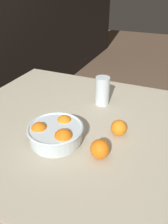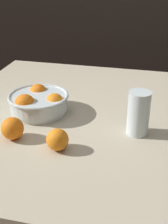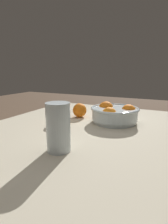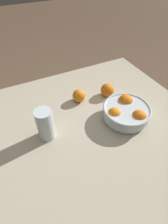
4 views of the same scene
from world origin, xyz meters
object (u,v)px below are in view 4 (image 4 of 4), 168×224
Objects in this scene: juice_glass at (46,126)px; orange_loose_front at (79,96)px; fruit_bowl at (126,112)px; orange_loose_near_bowl at (107,90)px.

juice_glass reaches higher than orange_loose_front.
fruit_bowl is 1.51× the size of juice_glass.
fruit_bowl reaches higher than orange_loose_near_bowl.
fruit_bowl is 3.29× the size of orange_loose_front.
orange_loose_front is at bearing -145.98° from juice_glass.
juice_glass is (0.39, -0.07, 0.03)m from fruit_bowl.
juice_glass is at bearing -10.16° from fruit_bowl.
orange_loose_near_bowl is at bearing -161.92° from juice_glass.
fruit_bowl is at bearing 85.37° from orange_loose_near_bowl.
fruit_bowl is at bearing 169.84° from juice_glass.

